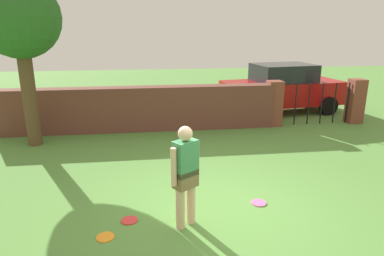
# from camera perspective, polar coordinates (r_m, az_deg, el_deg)

# --- Properties ---
(ground_plane) EXTENTS (40.00, 40.00, 0.00)m
(ground_plane) POSITION_cam_1_polar(r_m,az_deg,el_deg) (6.15, 5.40, -13.07)
(ground_plane) COLOR #568C3D
(brick_wall) EXTENTS (8.08, 0.50, 1.31)m
(brick_wall) POSITION_cam_1_polar(r_m,az_deg,el_deg) (10.41, -8.66, 3.11)
(brick_wall) COLOR brown
(brick_wall) RESTS_ON ground
(tree) EXTENTS (1.97, 1.97, 4.19)m
(tree) POSITION_cam_1_polar(r_m,az_deg,el_deg) (9.64, -26.42, 15.45)
(tree) COLOR brown
(tree) RESTS_ON ground
(person) EXTENTS (0.46, 0.39, 1.62)m
(person) POSITION_cam_1_polar(r_m,az_deg,el_deg) (5.28, -1.08, -7.28)
(person) COLOR beige
(person) RESTS_ON ground
(fence_gate) EXTENTS (3.15, 0.44, 1.40)m
(fence_gate) POSITION_cam_1_polar(r_m,az_deg,el_deg) (11.64, 19.52, 3.99)
(fence_gate) COLOR brown
(fence_gate) RESTS_ON ground
(car) EXTENTS (4.41, 2.40, 1.72)m
(car) POSITION_cam_1_polar(r_m,az_deg,el_deg) (12.91, 14.53, 6.29)
(car) COLOR #A51111
(car) RESTS_ON ground
(frisbee_orange) EXTENTS (0.27, 0.27, 0.02)m
(frisbee_orange) POSITION_cam_1_polar(r_m,az_deg,el_deg) (5.56, -14.00, -16.93)
(frisbee_orange) COLOR orange
(frisbee_orange) RESTS_ON ground
(frisbee_red) EXTENTS (0.27, 0.27, 0.02)m
(frisbee_red) POSITION_cam_1_polar(r_m,az_deg,el_deg) (5.88, -10.21, -14.65)
(frisbee_red) COLOR red
(frisbee_red) RESTS_ON ground
(frisbee_pink) EXTENTS (0.27, 0.27, 0.02)m
(frisbee_pink) POSITION_cam_1_polar(r_m,az_deg,el_deg) (6.41, 10.86, -11.92)
(frisbee_pink) COLOR pink
(frisbee_pink) RESTS_ON ground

